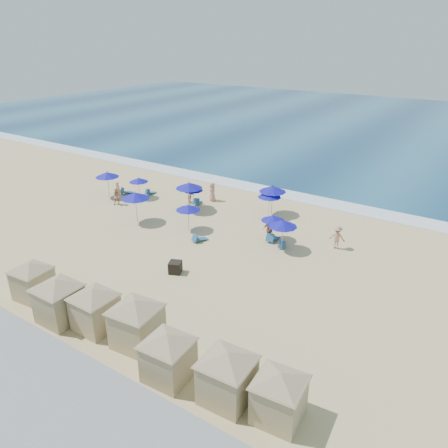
% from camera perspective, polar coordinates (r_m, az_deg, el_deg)
% --- Properties ---
extents(ground, '(160.00, 160.00, 0.00)m').
position_cam_1_polar(ground, '(32.06, -6.23, -3.62)').
color(ground, '#CAB480').
rests_on(ground, ground).
extents(ocean, '(160.00, 80.00, 0.06)m').
position_cam_1_polar(ocean, '(80.20, 20.16, 11.76)').
color(ocean, navy).
rests_on(ocean, ground).
extents(surf_line, '(160.00, 2.50, 0.08)m').
position_cam_1_polar(surf_line, '(44.02, 6.71, 4.14)').
color(surf_line, white).
rests_on(surf_line, ground).
extents(trash_bin, '(1.05, 1.05, 0.79)m').
position_cam_1_polar(trash_bin, '(29.22, -6.39, -5.63)').
color(trash_bin, black).
rests_on(trash_bin, ground).
extents(cabana_0, '(4.11, 4.11, 2.59)m').
position_cam_1_polar(cabana_0, '(28.32, -23.82, -6.20)').
color(cabana_0, tan).
rests_on(cabana_0, ground).
extents(cabana_1, '(4.52, 4.52, 2.84)m').
position_cam_1_polar(cabana_1, '(25.58, -20.86, -8.61)').
color(cabana_1, tan).
rests_on(cabana_1, ground).
extents(cabana_2, '(4.32, 4.32, 2.71)m').
position_cam_1_polar(cabana_2, '(24.33, -16.58, -9.94)').
color(cabana_2, tan).
rests_on(cabana_2, ground).
extents(cabana_3, '(4.60, 4.60, 2.90)m').
position_cam_1_polar(cabana_3, '(22.65, -11.42, -11.78)').
color(cabana_3, tan).
rests_on(cabana_3, ground).
extents(cabana_4, '(4.25, 4.25, 2.67)m').
position_cam_1_polar(cabana_4, '(20.58, -7.36, -16.06)').
color(cabana_4, tan).
rests_on(cabana_4, ground).
extents(cabana_5, '(4.42, 4.42, 2.78)m').
position_cam_1_polar(cabana_5, '(19.41, 0.43, -18.49)').
color(cabana_5, tan).
rests_on(cabana_5, ground).
extents(cabana_6, '(4.09, 4.09, 2.58)m').
position_cam_1_polar(cabana_6, '(18.87, 7.27, -20.71)').
color(cabana_6, tan).
rests_on(cabana_6, ground).
extents(umbrella_0, '(2.27, 2.27, 2.58)m').
position_cam_1_polar(umbrella_0, '(43.40, -15.02, 6.26)').
color(umbrella_0, '#A5A8AD').
rests_on(umbrella_0, ground).
extents(umbrella_1, '(1.84, 1.84, 2.10)m').
position_cam_1_polar(umbrella_1, '(42.51, -11.10, 5.68)').
color(umbrella_1, '#A5A8AD').
rests_on(umbrella_1, ground).
extents(umbrella_2, '(2.40, 2.40, 2.73)m').
position_cam_1_polar(umbrella_2, '(36.70, -11.52, 3.67)').
color(umbrella_2, '#A5A8AD').
rests_on(umbrella_2, ground).
extents(umbrella_3, '(2.40, 2.40, 2.73)m').
position_cam_1_polar(umbrella_3, '(38.55, -4.59, 5.05)').
color(umbrella_3, '#A5A8AD').
rests_on(umbrella_3, ground).
extents(umbrella_4, '(1.92, 1.92, 2.18)m').
position_cam_1_polar(umbrella_4, '(39.28, -4.12, 4.68)').
color(umbrella_4, '#A5A8AD').
rests_on(umbrella_4, ground).
extents(umbrella_5, '(1.98, 1.98, 2.25)m').
position_cam_1_polar(umbrella_5, '(34.72, -4.72, 2.17)').
color(umbrella_5, '#A5A8AD').
rests_on(umbrella_5, ground).
extents(umbrella_6, '(2.02, 2.02, 2.29)m').
position_cam_1_polar(umbrella_6, '(37.46, 5.98, 3.82)').
color(umbrella_6, '#A5A8AD').
rests_on(umbrella_6, ground).
extents(umbrella_7, '(2.11, 2.11, 2.40)m').
position_cam_1_polar(umbrella_7, '(31.61, 7.70, 0.05)').
color(umbrella_7, '#A5A8AD').
rests_on(umbrella_7, ground).
extents(umbrella_8, '(2.37, 2.37, 2.70)m').
position_cam_1_polar(umbrella_8, '(37.88, 6.37, 4.59)').
color(umbrella_8, '#A5A8AD').
rests_on(umbrella_8, ground).
extents(umbrella_9, '(1.82, 1.82, 2.07)m').
position_cam_1_polar(umbrella_9, '(33.19, 6.41, 0.78)').
color(umbrella_9, '#A5A8AD').
rests_on(umbrella_9, ground).
extents(beach_chair_0, '(1.01, 1.42, 0.71)m').
position_cam_1_polar(beach_chair_0, '(44.36, -12.74, 4.15)').
color(beach_chair_0, '#22567F').
rests_on(beach_chair_0, ground).
extents(beach_chair_1, '(0.57, 1.21, 0.66)m').
position_cam_1_polar(beach_chair_1, '(43.76, -9.65, 4.11)').
color(beach_chair_1, '#22567F').
rests_on(beach_chair_1, ground).
extents(beach_chair_2, '(1.03, 1.41, 0.71)m').
position_cam_1_polar(beach_chair_2, '(40.66, -3.50, 2.91)').
color(beach_chair_2, '#22567F').
rests_on(beach_chair_2, ground).
extents(beach_chair_3, '(0.97, 1.39, 0.70)m').
position_cam_1_polar(beach_chair_3, '(33.38, -3.34, -1.90)').
color(beach_chair_3, '#22567F').
rests_on(beach_chair_3, ground).
extents(beach_chair_4, '(0.65, 1.40, 0.76)m').
position_cam_1_polar(beach_chair_4, '(33.57, 6.30, -1.82)').
color(beach_chair_4, '#22567F').
rests_on(beach_chair_4, ground).
extents(beach_chair_5, '(0.93, 1.28, 0.64)m').
position_cam_1_polar(beach_chair_5, '(32.72, 7.57, -2.67)').
color(beach_chair_5, '#22567F').
rests_on(beach_chair_5, ground).
extents(beachgoer_0, '(0.73, 0.55, 1.79)m').
position_cam_1_polar(beachgoer_0, '(42.68, -13.64, 4.21)').
color(beachgoer_0, tan).
rests_on(beachgoer_0, ground).
extents(beachgoer_1, '(0.99, 1.09, 1.82)m').
position_cam_1_polar(beachgoer_1, '(40.84, -4.31, 3.97)').
color(beachgoer_1, tan).
rests_on(beachgoer_1, ground).
extents(beachgoer_2, '(1.12, 0.75, 1.76)m').
position_cam_1_polar(beachgoer_2, '(33.39, 5.96, -0.77)').
color(beachgoer_2, tan).
rests_on(beachgoer_2, ground).
extents(beachgoer_3, '(1.23, 0.80, 1.79)m').
position_cam_1_polar(beachgoer_3, '(33.06, 14.57, -1.69)').
color(beachgoer_3, tan).
rests_on(beachgoer_3, ground).
extents(beachgoer_4, '(0.87, 1.03, 1.80)m').
position_cam_1_polar(beachgoer_4, '(41.29, -1.52, 4.24)').
color(beachgoer_4, tan).
rests_on(beachgoer_4, ground).
extents(beachgoer_5, '(0.96, 0.98, 1.59)m').
position_cam_1_polar(beachgoer_5, '(41.50, -13.79, 3.49)').
color(beachgoer_5, tan).
rests_on(beachgoer_5, ground).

